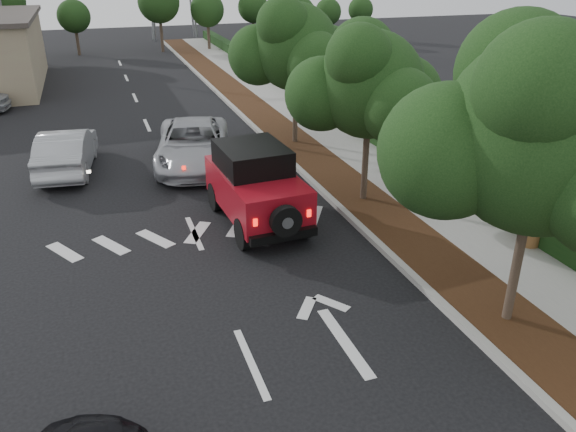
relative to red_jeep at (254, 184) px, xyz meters
name	(u,v)px	position (x,y,z in m)	size (l,w,h in m)	color
ground	(251,363)	(-1.90, -6.28, -1.17)	(120.00, 120.00, 0.00)	black
curb	(280,152)	(2.70, 5.72, -1.09)	(0.20, 70.00, 0.15)	#9E9B93
planting_strip	(303,149)	(3.70, 5.72, -1.11)	(1.80, 70.00, 0.12)	black
sidewalk	(346,145)	(5.60, 5.72, -1.11)	(2.00, 70.00, 0.12)	gray
hedge	(376,134)	(7.00, 5.72, -0.77)	(0.80, 70.00, 0.80)	black
transmission_tower	(175,39)	(4.10, 41.72, -1.17)	(7.00, 4.00, 28.00)	slate
street_tree_near	(505,321)	(3.70, -6.78, -1.17)	(3.80, 3.80, 5.92)	black
street_tree_mid	(363,201)	(3.70, 0.22, -1.17)	(3.20, 3.20, 5.32)	black
street_tree_far	(295,144)	(3.70, 6.72, -1.17)	(3.40, 3.40, 5.62)	black
light_pole_a	(12,99)	(-8.40, 19.72, -1.17)	(2.00, 0.22, 9.00)	slate
light_pole_b	(13,64)	(-9.40, 31.72, -1.17)	(2.00, 0.22, 9.00)	slate
red_jeep	(254,184)	(0.00, 0.00, 0.00)	(2.21, 4.57, 2.30)	black
silver_suv_ahead	(193,144)	(-0.78, 5.53, -0.36)	(2.67, 5.78, 1.61)	#ABACB3
silver_sedan_oncoming	(67,151)	(-5.29, 6.35, -0.38)	(1.66, 4.75, 1.56)	#A4A6AC
terracotta_planter	(533,222)	(6.50, -4.19, -0.39)	(0.66, 0.66, 1.16)	brown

